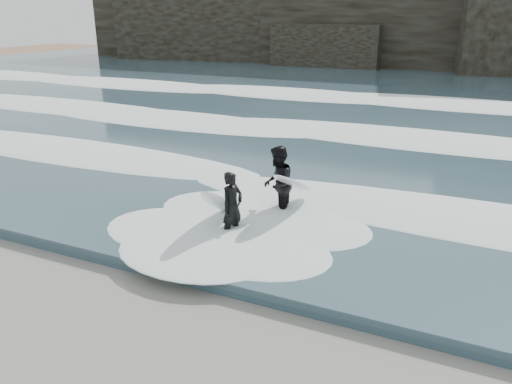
# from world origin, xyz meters

# --- Properties ---
(ground) EXTENTS (120.00, 120.00, 0.00)m
(ground) POSITION_xyz_m (0.00, 0.00, 0.00)
(ground) COLOR #8D5B3D
(ground) RESTS_ON ground
(sea) EXTENTS (90.00, 52.00, 0.30)m
(sea) POSITION_xyz_m (0.00, 29.00, 0.15)
(sea) COLOR #314954
(sea) RESTS_ON ground
(headland) EXTENTS (70.00, 9.00, 10.00)m
(headland) POSITION_xyz_m (0.00, 46.00, 5.00)
(headland) COLOR black
(headland) RESTS_ON ground
(foam_near) EXTENTS (60.00, 3.20, 0.20)m
(foam_near) POSITION_xyz_m (0.00, 9.00, 0.40)
(foam_near) COLOR white
(foam_near) RESTS_ON sea
(foam_mid) EXTENTS (60.00, 4.00, 0.24)m
(foam_mid) POSITION_xyz_m (0.00, 16.00, 0.42)
(foam_mid) COLOR white
(foam_mid) RESTS_ON sea
(foam_far) EXTENTS (60.00, 4.80, 0.30)m
(foam_far) POSITION_xyz_m (0.00, 25.00, 0.45)
(foam_far) COLOR white
(foam_far) RESTS_ON sea
(surfer_left) EXTENTS (1.19, 2.04, 1.71)m
(surfer_left) POSITION_xyz_m (0.88, 5.32, 0.87)
(surfer_left) COLOR black
(surfer_left) RESTS_ON ground
(surfer_right) EXTENTS (1.25, 2.16, 1.98)m
(surfer_right) POSITION_xyz_m (1.50, 6.95, 1.00)
(surfer_right) COLOR black
(surfer_right) RESTS_ON ground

